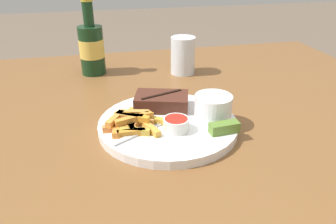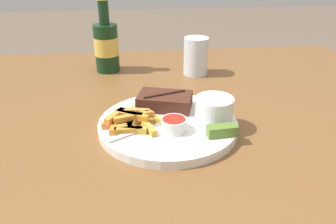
# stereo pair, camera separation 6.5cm
# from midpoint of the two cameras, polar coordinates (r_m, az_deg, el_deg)

# --- Properties ---
(dining_table) EXTENTS (1.29, 1.12, 0.76)m
(dining_table) POSITION_cam_midpoint_polar(r_m,az_deg,el_deg) (0.71, -2.65, -8.42)
(dining_table) COLOR brown
(dining_table) RESTS_ON ground_plane
(dinner_plate) EXTENTS (0.28, 0.28, 0.02)m
(dinner_plate) POSITION_cam_midpoint_polar(r_m,az_deg,el_deg) (0.66, -2.80, -2.31)
(dinner_plate) COLOR white
(dinner_plate) RESTS_ON dining_table
(steak_portion) EXTENTS (0.13, 0.10, 0.03)m
(steak_portion) POSITION_cam_midpoint_polar(r_m,az_deg,el_deg) (0.70, -4.14, 1.78)
(steak_portion) COLOR #472319
(steak_portion) RESTS_ON dinner_plate
(fries_pile) EXTENTS (0.14, 0.12, 0.02)m
(fries_pile) POSITION_cam_midpoint_polar(r_m,az_deg,el_deg) (0.64, -9.02, -1.90)
(fries_pile) COLOR #BE893D
(fries_pile) RESTS_ON dinner_plate
(coleslaw_cup) EXTENTS (0.08, 0.08, 0.05)m
(coleslaw_cup) POSITION_cam_midpoint_polar(r_m,az_deg,el_deg) (0.66, 5.10, 1.05)
(coleslaw_cup) COLOR white
(coleslaw_cup) RESTS_ON dinner_plate
(dipping_sauce_cup) EXTENTS (0.05, 0.05, 0.02)m
(dipping_sauce_cup) POSITION_cam_midpoint_polar(r_m,az_deg,el_deg) (0.62, -1.57, -2.13)
(dipping_sauce_cup) COLOR silver
(dipping_sauce_cup) RESTS_ON dinner_plate
(pickle_spear) EXTENTS (0.06, 0.03, 0.02)m
(pickle_spear) POSITION_cam_midpoint_polar(r_m,az_deg,el_deg) (0.62, 6.83, -2.81)
(pickle_spear) COLOR #567A2D
(pickle_spear) RESTS_ON dinner_plate
(fork_utensil) EXTENTS (0.12, 0.08, 0.00)m
(fork_utensil) POSITION_cam_midpoint_polar(r_m,az_deg,el_deg) (0.62, -7.98, -3.67)
(fork_utensil) COLOR #B7B7BC
(fork_utensil) RESTS_ON dinner_plate
(beer_bottle) EXTENTS (0.07, 0.07, 0.22)m
(beer_bottle) POSITION_cam_midpoint_polar(r_m,az_deg,el_deg) (0.97, -15.08, 10.85)
(beer_bottle) COLOR #143319
(beer_bottle) RESTS_ON dining_table
(drinking_glass) EXTENTS (0.07, 0.07, 0.11)m
(drinking_glass) POSITION_cam_midpoint_polar(r_m,az_deg,el_deg) (0.95, 0.64, 9.80)
(drinking_glass) COLOR silver
(drinking_glass) RESTS_ON dining_table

